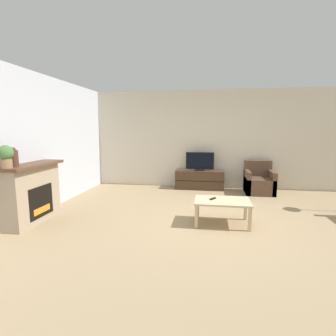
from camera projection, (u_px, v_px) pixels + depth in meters
ground_plane at (219, 224)px, 4.58m from camera, size 24.00×24.00×0.00m
wall_back at (217, 140)px, 7.26m from camera, size 12.00×0.06×2.70m
wall_left at (34, 145)px, 4.92m from camera, size 0.06×12.00×2.70m
fireplace at (32, 192)px, 4.61m from camera, size 0.46×1.28×1.05m
mantel_vase_left at (14, 158)px, 4.13m from camera, size 0.14×0.14×0.31m
potted_plant at (6, 155)px, 3.97m from camera, size 0.23×0.23×0.35m
tv_stand at (199, 180)px, 7.21m from camera, size 1.31×0.44×0.51m
tv at (200, 162)px, 7.14m from camera, size 0.76×0.18×0.50m
armchair at (259, 182)px, 6.75m from camera, size 0.70×0.76×0.81m
coffee_table at (222, 203)px, 4.52m from camera, size 0.94×0.63×0.43m
remote at (213, 199)px, 4.57m from camera, size 0.11×0.15×0.02m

